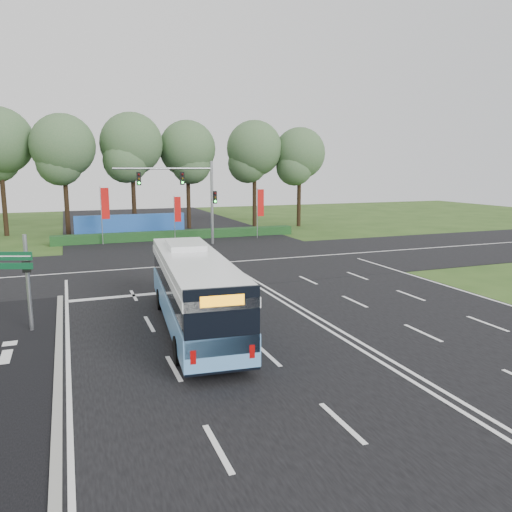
{
  "coord_description": "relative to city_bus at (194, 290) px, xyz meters",
  "views": [
    {
      "loc": [
        -9.55,
        -20.24,
        6.47
      ],
      "look_at": [
        -1.07,
        2.0,
        2.24
      ],
      "focal_mm": 35.0,
      "sensor_mm": 36.0,
      "label": 1
    }
  ],
  "objects": [
    {
      "name": "blue_hoarding",
      "position": [
        0.95,
        28.17,
        -0.53
      ],
      "size": [
        10.0,
        0.3,
        2.2
      ],
      "primitive_type": "cube",
      "color": "#2052AD",
      "rests_on": "ground"
    },
    {
      "name": "ground",
      "position": [
        4.95,
        1.17,
        -1.63
      ],
      "size": [
        120.0,
        120.0,
        0.0
      ],
      "primitive_type": "plane",
      "color": "#294617",
      "rests_on": "ground"
    },
    {
      "name": "eucalyptus_row",
      "position": [
        2.04,
        32.6,
        6.78
      ],
      "size": [
        41.77,
        8.76,
        12.09
      ],
      "color": "black",
      "rests_on": "ground"
    },
    {
      "name": "road_cross",
      "position": [
        4.95,
        13.17,
        -1.61
      ],
      "size": [
        120.0,
        14.0,
        0.05
      ],
      "primitive_type": "cube",
      "color": "black",
      "rests_on": "ground"
    },
    {
      "name": "hedge",
      "position": [
        4.95,
        25.67,
        -1.23
      ],
      "size": [
        22.0,
        1.2,
        0.8
      ],
      "primitive_type": "cube",
      "color": "#133617",
      "rests_on": "ground"
    },
    {
      "name": "road_main",
      "position": [
        4.95,
        1.17,
        -1.61
      ],
      "size": [
        20.0,
        120.0,
        0.04
      ],
      "primitive_type": "cube",
      "color": "black",
      "rests_on": "ground"
    },
    {
      "name": "traffic_light_gantry",
      "position": [
        5.16,
        21.67,
        3.03
      ],
      "size": [
        8.41,
        0.28,
        7.0
      ],
      "color": "gray",
      "rests_on": "ground"
    },
    {
      "name": "banner_flag_right",
      "position": [
        12.08,
        23.72,
        1.37
      ],
      "size": [
        0.68,
        0.07,
        4.61
      ],
      "rotation": [
        0.0,
        0.0,
        0.02
      ],
      "color": "gray",
      "rests_on": "ground"
    },
    {
      "name": "banner_flag_mid",
      "position": [
        4.41,
        23.9,
        1.04
      ],
      "size": [
        0.6,
        0.12,
        4.07
      ],
      "rotation": [
        0.0,
        0.0,
        -0.11
      ],
      "color": "gray",
      "rests_on": "ground"
    },
    {
      "name": "pedestrian_signal",
      "position": [
        -6.17,
        1.95,
        0.51
      ],
      "size": [
        0.32,
        0.44,
        3.92
      ],
      "rotation": [
        0.0,
        0.0,
        0.04
      ],
      "color": "gray",
      "rests_on": "ground"
    },
    {
      "name": "city_bus",
      "position": [
        0.0,
        0.0,
        0.0
      ],
      "size": [
        3.36,
        11.45,
        3.24
      ],
      "rotation": [
        0.0,
        0.0,
        -0.09
      ],
      "color": "#5D9AD8",
      "rests_on": "ground"
    },
    {
      "name": "banner_flag_left",
      "position": [
        -1.59,
        24.74,
        1.56
      ],
      "size": [
        0.72,
        0.13,
        4.91
      ],
      "rotation": [
        0.0,
        0.0,
        0.11
      ],
      "color": "gray",
      "rests_on": "ground"
    },
    {
      "name": "kerb_strip",
      "position": [
        -5.15,
        -1.83,
        -1.57
      ],
      "size": [
        0.25,
        18.0,
        0.12
      ],
      "primitive_type": "cube",
      "color": "gray",
      "rests_on": "ground"
    },
    {
      "name": "street_sign",
      "position": [
        -6.95,
        0.39,
        0.95
      ],
      "size": [
        1.52,
        0.62,
        4.1
      ],
      "rotation": [
        0.0,
        0.0,
        -0.35
      ],
      "color": "gray",
      "rests_on": "ground"
    }
  ]
}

